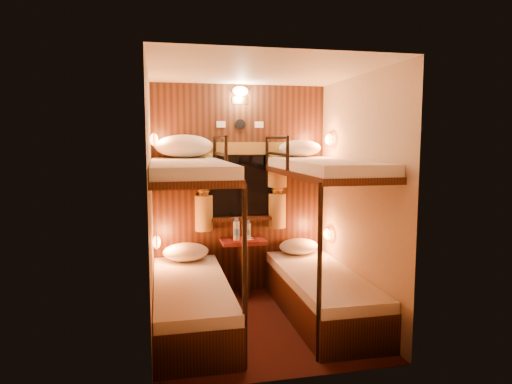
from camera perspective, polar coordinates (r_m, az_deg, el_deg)
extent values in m
plane|color=#33150D|center=(4.60, 0.43, -16.16)|extent=(2.10, 2.10, 0.00)
plane|color=silver|center=(4.29, 0.46, 14.90)|extent=(2.10, 2.10, 0.00)
plane|color=#C6B293|center=(5.31, -2.03, 0.30)|extent=(2.40, 0.00, 2.40)
plane|color=#C6B293|center=(3.28, 4.45, -3.58)|extent=(2.40, 0.00, 2.40)
plane|color=#C6B293|center=(4.18, -13.05, -1.54)|extent=(0.00, 2.40, 2.40)
plane|color=#C6B293|center=(4.61, 12.68, -0.80)|extent=(0.00, 2.40, 2.40)
cube|color=black|center=(5.29, -2.00, 0.29)|extent=(2.00, 0.03, 2.40)
cube|color=black|center=(4.52, -8.10, -14.29)|extent=(0.70, 1.90, 0.35)
cube|color=silver|center=(4.44, -8.15, -11.57)|extent=(0.68, 1.88, 0.10)
cube|color=black|center=(4.24, -8.38, 2.06)|extent=(0.70, 1.90, 0.06)
cube|color=silver|center=(4.23, -8.40, 3.14)|extent=(0.68, 1.88, 0.10)
cylinder|color=black|center=(3.53, -1.41, -10.76)|extent=(0.04, 0.04, 1.45)
cylinder|color=black|center=(5.13, -5.16, 4.99)|extent=(0.04, 0.04, 0.32)
cylinder|color=black|center=(4.29, -3.77, 4.71)|extent=(0.04, 0.04, 0.32)
cylinder|color=black|center=(4.71, -4.54, 6.81)|extent=(0.04, 0.85, 0.04)
cylinder|color=black|center=(4.71, -4.52, 4.75)|extent=(0.03, 0.85, 0.03)
cube|color=black|center=(4.78, 8.08, -13.11)|extent=(0.70, 1.90, 0.35)
cube|color=silver|center=(4.70, 8.13, -10.53)|extent=(0.68, 1.88, 0.10)
cube|color=black|center=(4.51, 8.34, 2.33)|extent=(0.70, 1.90, 0.06)
cube|color=silver|center=(4.51, 8.36, 3.34)|extent=(0.68, 1.88, 0.10)
cylinder|color=black|center=(3.69, 7.93, -10.08)|extent=(0.04, 0.04, 1.45)
cylinder|color=black|center=(5.24, 1.39, 5.05)|extent=(0.04, 0.04, 0.32)
cylinder|color=black|center=(4.42, 3.98, 4.76)|extent=(0.04, 0.04, 0.32)
cylinder|color=black|center=(4.83, 2.58, 6.82)|extent=(0.04, 0.85, 0.04)
cylinder|color=black|center=(4.83, 2.57, 4.80)|extent=(0.03, 0.85, 0.03)
cube|color=black|center=(5.27, -1.96, 0.80)|extent=(0.98, 0.02, 0.78)
cube|color=black|center=(5.26, -1.94, 0.79)|extent=(0.90, 0.01, 0.70)
cube|color=black|center=(5.28, -1.86, -3.35)|extent=(1.00, 0.12, 0.04)
cube|color=olive|center=(5.21, -1.91, 5.48)|extent=(1.10, 0.06, 0.14)
cylinder|color=olive|center=(5.15, -6.60, 2.64)|extent=(0.22, 0.22, 0.40)
cylinder|color=olive|center=(5.17, -6.57, 0.10)|extent=(0.11, 0.11, 0.12)
cylinder|color=olive|center=(5.20, -6.53, -2.64)|extent=(0.20, 0.20, 0.40)
torus|color=gold|center=(5.17, -6.57, 0.10)|extent=(0.14, 0.14, 0.02)
cylinder|color=olive|center=(5.30, 2.70, 2.79)|extent=(0.22, 0.22, 0.40)
cylinder|color=olive|center=(5.32, 2.69, 0.32)|extent=(0.11, 0.11, 0.12)
cylinder|color=olive|center=(5.36, 2.67, -2.34)|extent=(0.20, 0.20, 0.40)
torus|color=gold|center=(5.32, 2.69, 0.32)|extent=(0.14, 0.14, 0.02)
cylinder|color=black|center=(5.25, -1.99, 8.44)|extent=(0.12, 0.02, 0.12)
cube|color=silver|center=(5.21, -4.40, 8.43)|extent=(0.10, 0.01, 0.07)
cube|color=silver|center=(5.29, 0.38, 8.42)|extent=(0.10, 0.01, 0.07)
cube|color=gold|center=(5.26, -2.00, 11.38)|extent=(0.18, 0.01, 0.08)
ellipsoid|color=#FFCC8C|center=(5.25, -1.97, 12.48)|extent=(0.18, 0.09, 0.11)
ellipsoid|color=orange|center=(4.96, -12.32, -6.14)|extent=(0.08, 0.20, 0.13)
torus|color=gold|center=(4.96, -12.32, -6.14)|extent=(0.02, 0.17, 0.17)
ellipsoid|color=orange|center=(4.84, -12.63, 6.43)|extent=(0.08, 0.20, 0.13)
torus|color=gold|center=(4.84, -12.63, 6.43)|extent=(0.02, 0.17, 0.17)
ellipsoid|color=orange|center=(5.31, 8.97, -5.24)|extent=(0.08, 0.20, 0.13)
torus|color=gold|center=(5.31, 8.97, -5.24)|extent=(0.02, 0.17, 0.17)
ellipsoid|color=orange|center=(5.20, 9.18, 6.50)|extent=(0.08, 0.20, 0.13)
torus|color=gold|center=(5.20, 9.18, 6.50)|extent=(0.02, 0.17, 0.17)
cube|color=maroon|center=(5.21, -1.61, -6.18)|extent=(0.50, 0.34, 0.04)
cube|color=black|center=(5.29, -1.60, -9.62)|extent=(0.08, 0.30, 0.61)
cube|color=maroon|center=(5.20, -1.61, -5.94)|extent=(0.30, 0.34, 0.01)
cylinder|color=#99BFE5|center=(5.15, -2.46, -4.86)|extent=(0.07, 0.07, 0.22)
cylinder|color=#4578CF|center=(5.15, -2.46, -4.98)|extent=(0.07, 0.07, 0.08)
cylinder|color=#4578CF|center=(5.12, -2.47, -3.41)|extent=(0.04, 0.04, 0.03)
cylinder|color=#99BFE5|center=(5.21, -0.99, -4.91)|extent=(0.06, 0.06, 0.18)
cylinder|color=#4578CF|center=(5.21, -0.99, -5.01)|extent=(0.06, 0.06, 0.06)
cylinder|color=#4578CF|center=(5.19, -1.00, -3.73)|extent=(0.03, 0.03, 0.03)
cube|color=silver|center=(5.19, -0.83, -5.96)|extent=(0.10, 0.08, 0.01)
cube|color=silver|center=(5.28, -0.86, -5.74)|extent=(0.10, 0.09, 0.01)
ellipsoid|color=silver|center=(5.09, -8.76, -7.41)|extent=(0.50, 0.36, 0.20)
ellipsoid|color=silver|center=(5.35, 5.36, -6.77)|extent=(0.46, 0.33, 0.18)
ellipsoid|color=silver|center=(4.96, -9.00, 5.70)|extent=(0.62, 0.44, 0.24)
ellipsoid|color=silver|center=(5.21, 5.50, 5.47)|extent=(0.48, 0.35, 0.19)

